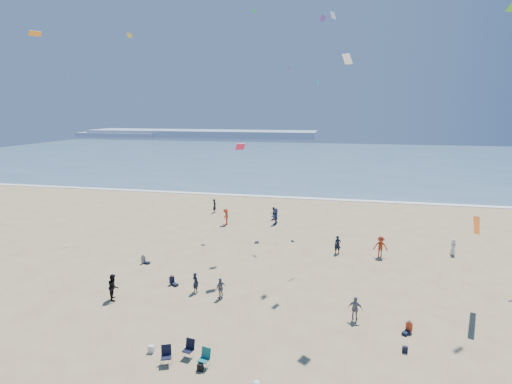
# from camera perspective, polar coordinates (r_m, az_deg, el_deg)

# --- Properties ---
(ocean) EXTENTS (220.00, 100.00, 0.06)m
(ocean) POSITION_cam_1_polar(r_m,az_deg,el_deg) (109.69, 8.60, 4.75)
(ocean) COLOR #476B84
(ocean) RESTS_ON ground
(surf_line) EXTENTS (220.00, 1.20, 0.08)m
(surf_line) POSITION_cam_1_polar(r_m,az_deg,el_deg) (60.51, 5.53, -0.82)
(surf_line) COLOR white
(surf_line) RESTS_ON ground
(headland_far) EXTENTS (110.00, 20.00, 3.20)m
(headland_far) POSITION_cam_1_polar(r_m,az_deg,el_deg) (195.76, -7.87, 8.26)
(headland_far) COLOR #7A8EA8
(headland_far) RESTS_ON ground
(headland_near) EXTENTS (40.00, 14.00, 2.00)m
(headland_near) POSITION_cam_1_polar(r_m,az_deg,el_deg) (208.47, -18.83, 7.79)
(headland_near) COLOR #7A8EA8
(headland_near) RESTS_ON ground
(standing_flyers) EXTENTS (34.29, 39.90, 1.93)m
(standing_flyers) POSITION_cam_1_polar(r_m,az_deg,el_deg) (36.34, 2.00, -8.02)
(standing_flyers) COLOR #9C3116
(standing_flyers) RESTS_ON ground
(seated_group) EXTENTS (21.83, 21.71, 0.84)m
(seated_group) POSITION_cam_1_polar(r_m,az_deg,el_deg) (24.10, -1.20, -20.17)
(seated_group) COLOR white
(seated_group) RESTS_ON ground
(chair_cluster) EXTENTS (2.74, 1.54, 1.00)m
(chair_cluster) POSITION_cam_1_polar(r_m,az_deg,el_deg) (22.96, -9.97, -21.92)
(chair_cluster) COLOR black
(chair_cluster) RESTS_ON ground
(white_tote) EXTENTS (0.35, 0.20, 0.40)m
(white_tote) POSITION_cam_1_polar(r_m,az_deg,el_deg) (24.33, -14.72, -20.87)
(white_tote) COLOR white
(white_tote) RESTS_ON ground
(black_backpack) EXTENTS (0.30, 0.22, 0.38)m
(black_backpack) POSITION_cam_1_polar(r_m,az_deg,el_deg) (22.52, -7.96, -23.55)
(black_backpack) COLOR black
(black_backpack) RESTS_ON ground
(navy_bag) EXTENTS (0.28, 0.18, 0.34)m
(navy_bag) POSITION_cam_1_polar(r_m,az_deg,el_deg) (25.05, 20.51, -20.31)
(navy_bag) COLOR black
(navy_bag) RESTS_ON ground
(kites_aloft) EXTENTS (35.71, 39.06, 30.09)m
(kites_aloft) POSITION_cam_1_polar(r_m,az_deg,el_deg) (26.49, 19.91, 14.28)
(kites_aloft) COLOR gold
(kites_aloft) RESTS_ON ground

